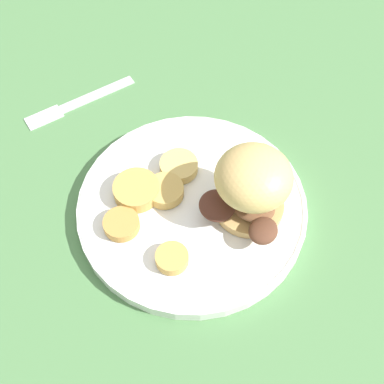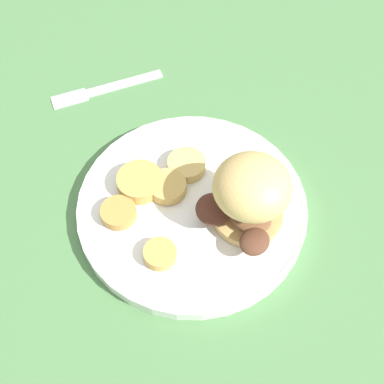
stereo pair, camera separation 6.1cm
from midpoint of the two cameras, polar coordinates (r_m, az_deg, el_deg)
ground_plane at (r=0.65m, az=-2.69°, el=-2.31°), size 4.00×4.00×0.00m
dinner_plate at (r=0.64m, az=-2.73°, el=-1.83°), size 0.27×0.27×0.02m
sandwich at (r=0.58m, az=3.39°, el=0.43°), size 0.11×0.11×0.09m
potato_round_0 at (r=0.63m, az=-5.65°, el=-0.07°), size 0.05×0.05×0.01m
potato_round_1 at (r=0.62m, az=-10.35°, el=-3.61°), size 0.04×0.04×0.01m
potato_round_2 at (r=0.64m, az=-8.69°, el=-0.01°), size 0.06×0.06×0.02m
potato_round_3 at (r=0.59m, az=-5.13°, el=-7.29°), size 0.04×0.04×0.01m
potato_round_4 at (r=0.65m, az=-4.08°, el=2.56°), size 0.05×0.05×0.01m
fork at (r=0.77m, az=-14.22°, el=9.15°), size 0.16×0.03×0.00m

